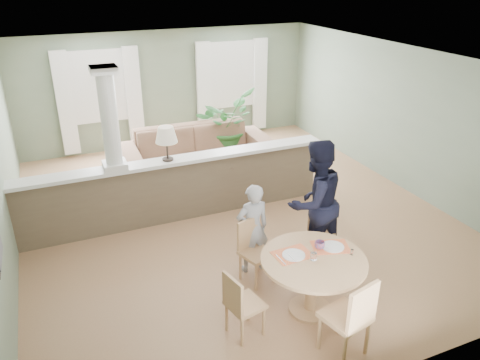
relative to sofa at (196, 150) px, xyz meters
name	(u,v)px	position (x,y,z in m)	size (l,w,h in m)	color
ground	(232,213)	(-0.03, -2.07, -0.46)	(8.00, 8.00, 0.00)	tan
room_shell	(216,105)	(-0.06, -1.44, 1.35)	(7.02, 8.02, 2.71)	gray
pony_wall	(173,182)	(-1.01, -1.87, 0.25)	(5.32, 0.38, 2.70)	brown
sofa	(196,150)	(0.00, 0.00, 0.00)	(3.16, 1.24, 0.92)	#88654A
houseplant	(225,124)	(0.87, 0.54, 0.30)	(1.37, 1.19, 1.52)	#2A6B2B
dining_table	(313,269)	(-0.09, -4.84, 0.16)	(1.30, 1.30, 0.88)	tan
chair_far_boy	(254,248)	(-0.47, -3.93, 0.03)	(0.51, 0.51, 0.89)	tan
chair_far_man	(321,234)	(0.56, -4.02, 0.06)	(0.58, 0.58, 0.94)	tan
chair_near	(351,316)	(-0.10, -5.67, 0.10)	(0.56, 0.56, 1.02)	tan
chair_side	(240,303)	(-1.08, -4.90, 0.01)	(0.46, 0.46, 0.86)	tan
child_person	(252,229)	(-0.40, -3.74, 0.21)	(0.49, 0.32, 1.35)	#959599
man_person	(315,202)	(0.53, -3.83, 0.48)	(0.91, 0.71, 1.87)	black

